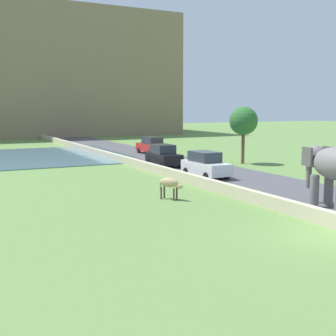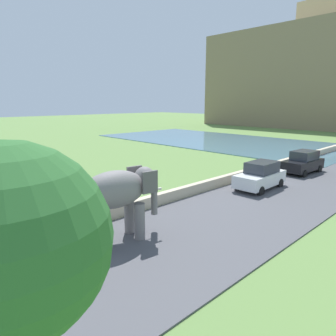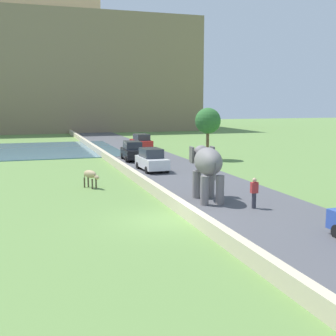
% 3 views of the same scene
% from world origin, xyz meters
% --- Properties ---
extents(ground_plane, '(220.00, 220.00, 0.00)m').
position_xyz_m(ground_plane, '(0.00, 0.00, 0.00)').
color(ground_plane, '#608442').
extents(road_surface, '(7.00, 120.00, 0.06)m').
position_xyz_m(road_surface, '(5.00, 20.00, 0.03)').
color(road_surface, '#4C4C51').
rests_on(road_surface, ground).
extents(barrier_wall, '(0.40, 110.00, 0.65)m').
position_xyz_m(barrier_wall, '(1.20, 18.00, 0.32)').
color(barrier_wall, beige).
rests_on(barrier_wall, ground).
extents(elephant, '(1.73, 3.55, 2.99)m').
position_xyz_m(elephant, '(3.45, 3.14, 2.04)').
color(elephant, slate).
rests_on(elephant, ground).
extents(car_black, '(1.95, 4.08, 1.80)m').
position_xyz_m(car_black, '(3.43, 20.77, 0.90)').
color(car_black, black).
rests_on(car_black, ground).
extents(car_red, '(1.90, 4.05, 1.80)m').
position_xyz_m(car_red, '(6.58, 29.92, 0.90)').
color(car_red, red).
rests_on(car_red, ground).
extents(car_white, '(1.86, 4.04, 1.80)m').
position_xyz_m(car_white, '(3.42, 14.21, 0.90)').
color(car_white, white).
rests_on(car_white, ground).
extents(cow_tan, '(1.02, 1.35, 1.15)m').
position_xyz_m(cow_tan, '(-2.12, 8.77, 0.84)').
color(cow_tan, tan).
rests_on(cow_tan, ground).
extents(tree_mid, '(2.42, 2.42, 4.89)m').
position_xyz_m(tree_mid, '(10.37, 19.41, 3.64)').
color(tree_mid, brown).
rests_on(tree_mid, ground).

